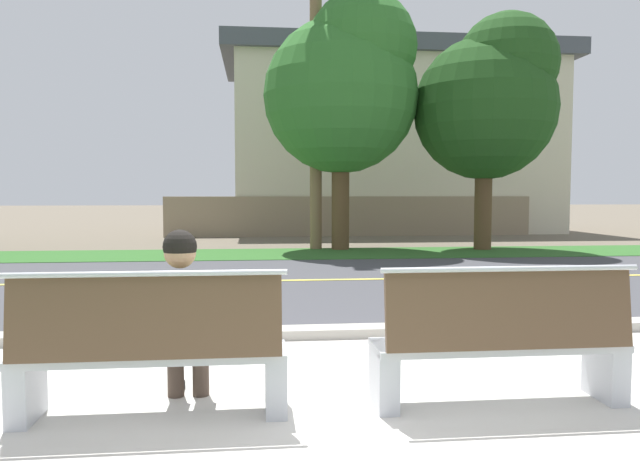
{
  "coord_description": "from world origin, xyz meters",
  "views": [
    {
      "loc": [
        -0.5,
        -3.8,
        1.48
      ],
      "look_at": [
        0.25,
        3.24,
        1.0
      ],
      "focal_mm": 34.04,
      "sensor_mm": 36.0,
      "label": 1
    }
  ],
  "objects_px": {
    "bench_left": "(151,353)",
    "seated_person_olive": "(183,313)",
    "shade_tree_centre": "(490,98)",
    "bench_right": "(501,344)",
    "shade_tree_left": "(346,84)"
  },
  "relations": [
    {
      "from": "bench_right",
      "to": "seated_person_olive",
      "type": "relative_size",
      "value": 1.41
    },
    {
      "from": "bench_left",
      "to": "shade_tree_centre",
      "type": "bearing_deg",
      "value": 59.41
    },
    {
      "from": "shade_tree_centre",
      "to": "bench_right",
      "type": "bearing_deg",
      "value": -111.1
    },
    {
      "from": "seated_person_olive",
      "to": "shade_tree_left",
      "type": "relative_size",
      "value": 0.19
    },
    {
      "from": "shade_tree_centre",
      "to": "seated_person_olive",
      "type": "bearing_deg",
      "value": -120.27
    },
    {
      "from": "bench_left",
      "to": "seated_person_olive",
      "type": "xyz_separation_m",
      "value": [
        0.19,
        0.17,
        0.22
      ]
    },
    {
      "from": "bench_left",
      "to": "shade_tree_left",
      "type": "bearing_deg",
      "value": 75.64
    },
    {
      "from": "bench_left",
      "to": "seated_person_olive",
      "type": "distance_m",
      "value": 0.34
    },
    {
      "from": "bench_left",
      "to": "bench_right",
      "type": "xyz_separation_m",
      "value": [
        2.37,
        0.0,
        0.0
      ]
    },
    {
      "from": "bench_left",
      "to": "shade_tree_centre",
      "type": "distance_m",
      "value": 13.86
    },
    {
      "from": "bench_right",
      "to": "shade_tree_left",
      "type": "bearing_deg",
      "value": 86.71
    },
    {
      "from": "bench_left",
      "to": "bench_right",
      "type": "bearing_deg",
      "value": 0.0
    },
    {
      "from": "bench_left",
      "to": "shade_tree_left",
      "type": "height_order",
      "value": "shade_tree_left"
    },
    {
      "from": "bench_right",
      "to": "seated_person_olive",
      "type": "distance_m",
      "value": 2.2
    },
    {
      "from": "bench_left",
      "to": "bench_right",
      "type": "distance_m",
      "value": 2.37
    }
  ]
}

